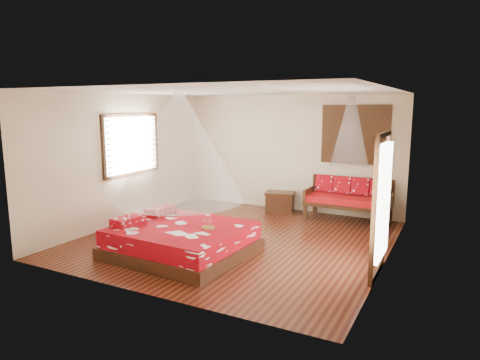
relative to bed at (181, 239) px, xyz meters
name	(u,v)px	position (x,y,z in m)	size (l,w,h in m)	color
room	(237,167)	(0.47, 1.18, 1.15)	(5.54, 5.54, 2.84)	black
bed	(181,239)	(0.00, 0.00, 0.00)	(2.29, 2.09, 0.65)	black
daybed	(349,197)	(2.05, 3.56, 0.27)	(1.85, 0.82, 0.96)	black
storage_chest	(280,201)	(0.37, 3.63, -0.01)	(0.78, 0.64, 0.48)	black
shutter_panel	(355,135)	(2.05, 3.90, 1.65)	(1.52, 0.06, 1.32)	black
window_left	(132,145)	(-2.24, 1.38, 1.45)	(0.10, 1.74, 1.34)	black
glazed_door	(380,206)	(3.19, 0.58, 0.82)	(0.08, 1.02, 2.16)	black
wine_tray	(208,226)	(0.51, 0.08, 0.30)	(0.22, 0.22, 0.18)	brown
mosquito_net_main	(180,148)	(0.02, 0.00, 1.60)	(2.16, 2.16, 1.80)	white
mosquito_net_daybed	(350,131)	(2.05, 3.43, 1.75)	(0.83, 0.83, 1.50)	white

